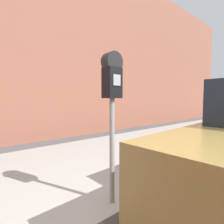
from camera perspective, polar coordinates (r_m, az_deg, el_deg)
sidewalk at (r=3.03m, az=-15.68°, el=-17.80°), size 24.00×2.80×0.12m
building_facade at (r=5.59m, az=-28.19°, el=22.74°), size 24.00×0.30×6.02m
parking_meter at (r=1.75m, az=0.01°, el=6.87°), size 0.20×0.14×1.53m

